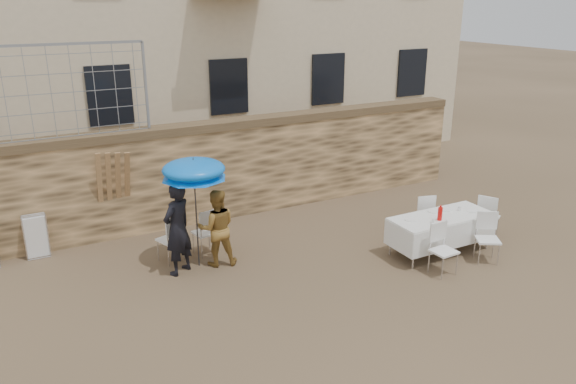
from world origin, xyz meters
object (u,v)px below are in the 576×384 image
soda_bottle (440,214)px  table_chair_front_right (488,238)px  table_chair_front_left (444,250)px  chair_stack_right (36,234)px  couple_chair_left (170,238)px  table_chair_side (488,216)px  couple_chair_right (205,231)px  table_chair_back (422,215)px  man_suit (177,229)px  banquet_table (442,218)px  woman_dress (217,228)px  umbrella (194,173)px

soda_bottle → table_chair_front_right: 1.02m
table_chair_front_right → table_chair_front_left: bearing=-148.9°
table_chair_front_right → chair_stack_right: bearing=-178.4°
couple_chair_left → table_chair_front_right: bearing=132.5°
table_chair_front_left → table_chair_side: (2.00, 0.85, 0.00)m
couple_chair_right → table_chair_front_left: bearing=131.8°
soda_bottle → table_chair_back: (0.40, 0.95, -0.43)m
man_suit → banquet_table: 5.10m
chair_stack_right → table_chair_back: bearing=-20.6°
table_chair_front_left → woman_dress: bearing=143.8°
table_chair_front_right → table_chair_back: same height
umbrella → chair_stack_right: (-2.66, 1.88, -1.39)m
man_suit → chair_stack_right: (-2.26, 1.98, -0.42)m
couple_chair_left → man_suit: bearing=70.6°
banquet_table → soda_bottle: bearing=-143.1°
couple_chair_right → table_chair_side: size_ratio=1.00×
man_suit → table_chair_front_left: (4.25, -2.31, -0.40)m
table_chair_back → chair_stack_right: bearing=-6.1°
couple_chair_right → table_chair_front_right: same height
couple_chair_right → table_chair_front_right: bearing=139.0°
table_chair_back → table_chair_side: (1.20, -0.70, 0.00)m
woman_dress → banquet_table: 4.39m
couple_chair_right → couple_chair_left: bearing=-9.4°
man_suit → table_chair_front_left: bearing=119.7°
couple_chair_right → soda_bottle: size_ratio=3.69×
table_chair_front_right → chair_stack_right: table_chair_front_right is taller
umbrella → table_chair_side: (5.85, -1.56, -1.37)m
couple_chair_right → banquet_table: 4.66m
couple_chair_right → table_chair_front_left: (3.55, -2.86, 0.00)m
couple_chair_left → table_chair_front_left: size_ratio=1.00×
table_chair_front_left → soda_bottle: bearing=53.4°
soda_bottle → table_chair_back: soda_bottle is taller
table_chair_front_left → table_chair_back: (0.80, 1.55, 0.00)m
banquet_table → table_chair_back: table_chair_back is taller
umbrella → table_chair_front_left: bearing=-32.0°
man_suit → banquet_table: size_ratio=0.84×
chair_stack_right → table_chair_front_right: bearing=-29.4°
banquet_table → table_chair_back: bearing=76.0°
woman_dress → umbrella: bearing=-1.7°
woman_dress → table_chair_side: bearing=179.4°
table_chair_front_left → chair_stack_right: 7.80m
couple_chair_left → chair_stack_right: bearing=-51.8°
couple_chair_left → couple_chair_right: bearing=160.6°
couple_chair_left → couple_chair_right: 0.70m
umbrella → table_chair_front_right: bearing=-25.9°
table_chair_front_right → table_chair_back: bearing=132.0°
woman_dress → table_chair_back: bearing=-175.7°
man_suit → soda_bottle: (4.65, -1.71, 0.03)m
woman_dress → chair_stack_right: size_ratio=1.62×
soda_bottle → umbrella: bearing=157.0°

